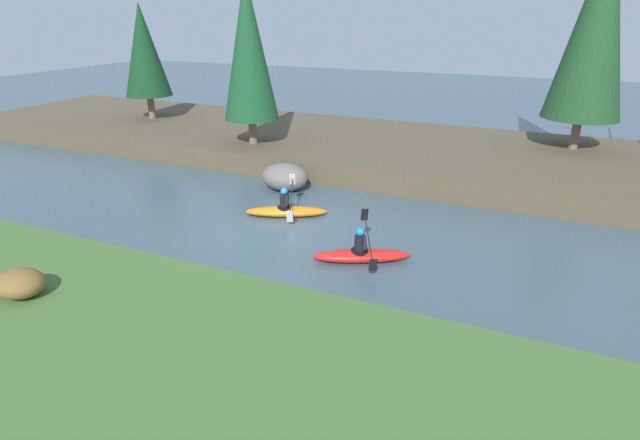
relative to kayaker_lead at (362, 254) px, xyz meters
name	(u,v)px	position (x,y,z in m)	size (l,w,h in m)	color
ground_plane	(270,231)	(-3.32, 0.78, -0.22)	(90.00, 90.00, 0.00)	#425660
riverbank_near	(74,368)	(-3.32, -6.69, 0.06)	(44.00, 7.78, 0.57)	#476B33
riverbank_far	(366,148)	(-3.32, 10.14, 0.21)	(44.00, 9.36, 0.86)	brown
conifer_tree_far_left	(144,50)	(-15.72, 9.97, 4.22)	(2.44, 2.44, 5.94)	#7A664C
conifer_tree_left	(248,48)	(-7.72, 7.32, 4.72)	(2.37, 2.37, 7.05)	#7A664C
conifer_tree_mid_left	(598,22)	(5.44, 12.05, 5.75)	(3.10, 3.10, 8.90)	#7A664C
shrub_clump_third	(19,283)	(-6.03, -5.59, 0.66)	(1.14, 0.95, 0.62)	brown
kayaker_lead	(362,254)	(0.00, 0.00, 0.00)	(2.69, 1.94, 1.20)	red
kayaker_middle	(287,210)	(-3.39, 2.09, 0.00)	(2.72, 1.97, 1.20)	orange
boulder_midstream	(285,177)	(-4.67, 4.46, 0.30)	(1.83, 1.43, 1.03)	slate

